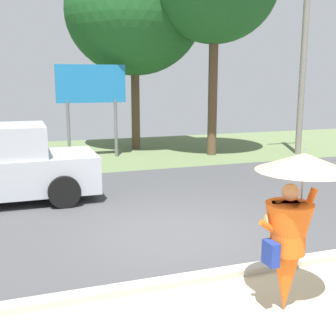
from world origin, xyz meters
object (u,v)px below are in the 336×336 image
Objects in this scene: utility_pole at (304,54)px; tree_right_mid at (134,12)px; monk_pedestrian at (292,224)px; roadside_billboard at (91,91)px.

utility_pole is 7.04m from tree_right_mid.
tree_right_mid is at bearing 148.44° from utility_pole.
monk_pedestrian is 0.61× the size of roadside_billboard.
roadside_billboard is 4.18m from tree_right_mid.
monk_pedestrian is 0.28× the size of utility_pole.
tree_right_mid is (1.67, 13.75, 4.51)m from monk_pedestrian.
utility_pole is at bearing -13.05° from roadside_billboard.
monk_pedestrian is 0.26× the size of tree_right_mid.
tree_right_mid is at bearing 79.64° from monk_pedestrian.
utility_pole is 2.14× the size of roadside_billboard.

